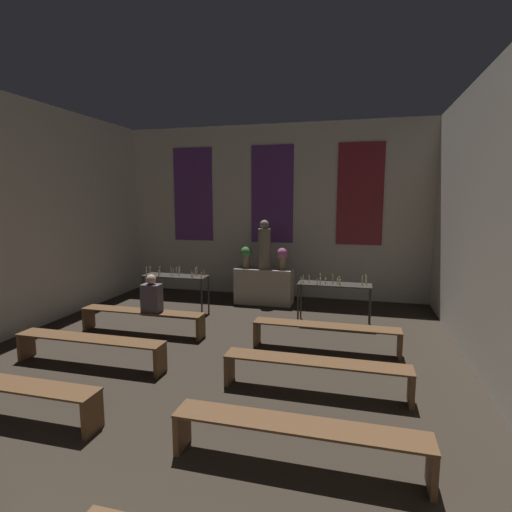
% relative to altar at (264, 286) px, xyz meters
% --- Properties ---
extents(wall_back, '(8.22, 0.16, 4.50)m').
position_rel_altar_xyz_m(wall_back, '(0.00, 0.95, 1.83)').
color(wall_back, silver).
rests_on(wall_back, ground_plane).
extents(altar, '(1.42, 0.59, 0.89)m').
position_rel_altar_xyz_m(altar, '(0.00, 0.00, 0.00)').
color(altar, '#BCB29E').
rests_on(altar, ground_plane).
extents(statue, '(0.31, 0.31, 1.19)m').
position_rel_altar_xyz_m(statue, '(0.00, 0.00, 0.99)').
color(statue, gray).
rests_on(statue, altar).
extents(flower_vase_left, '(0.30, 0.30, 0.54)m').
position_rel_altar_xyz_m(flower_vase_left, '(-0.46, -0.00, 0.76)').
color(flower_vase_left, '#937A5B').
rests_on(flower_vase_left, altar).
extents(flower_vase_right, '(0.30, 0.30, 0.54)m').
position_rel_altar_xyz_m(flower_vase_right, '(0.46, -0.00, 0.76)').
color(flower_vase_right, '#937A5B').
rests_on(flower_vase_right, altar).
extents(candle_rack_left, '(1.50, 0.47, 1.05)m').
position_rel_altar_xyz_m(candle_rack_left, '(-1.79, -1.24, 0.31)').
color(candle_rack_left, '#332D28').
rests_on(candle_rack_left, ground_plane).
extents(candle_rack_right, '(1.50, 0.47, 1.05)m').
position_rel_altar_xyz_m(candle_rack_right, '(1.79, -1.24, 0.31)').
color(candle_rack_right, '#332D28').
rests_on(candle_rack_right, ground_plane).
extents(pew_second_left, '(2.48, 0.36, 0.46)m').
position_rel_altar_xyz_m(pew_second_left, '(-1.75, -5.92, -0.10)').
color(pew_second_left, brown).
rests_on(pew_second_left, ground_plane).
extents(pew_second_right, '(2.48, 0.36, 0.46)m').
position_rel_altar_xyz_m(pew_second_right, '(1.75, -5.92, -0.10)').
color(pew_second_right, brown).
rests_on(pew_second_right, ground_plane).
extents(pew_third_left, '(2.48, 0.36, 0.46)m').
position_rel_altar_xyz_m(pew_third_left, '(-1.75, -4.36, -0.10)').
color(pew_third_left, brown).
rests_on(pew_third_left, ground_plane).
extents(pew_third_right, '(2.48, 0.36, 0.46)m').
position_rel_altar_xyz_m(pew_third_right, '(1.75, -4.36, -0.10)').
color(pew_third_right, brown).
rests_on(pew_third_right, ground_plane).
extents(pew_back_left, '(2.48, 0.36, 0.46)m').
position_rel_altar_xyz_m(pew_back_left, '(-1.75, -2.80, -0.10)').
color(pew_back_left, brown).
rests_on(pew_back_left, ground_plane).
extents(pew_back_right, '(2.48, 0.36, 0.46)m').
position_rel_altar_xyz_m(pew_back_right, '(1.75, -2.80, -0.10)').
color(pew_back_right, brown).
rests_on(pew_back_right, ground_plane).
extents(person_seated, '(0.36, 0.24, 0.72)m').
position_rel_altar_xyz_m(person_seated, '(-1.53, -2.80, 0.32)').
color(person_seated, '#564C56').
rests_on(person_seated, pew_back_left).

